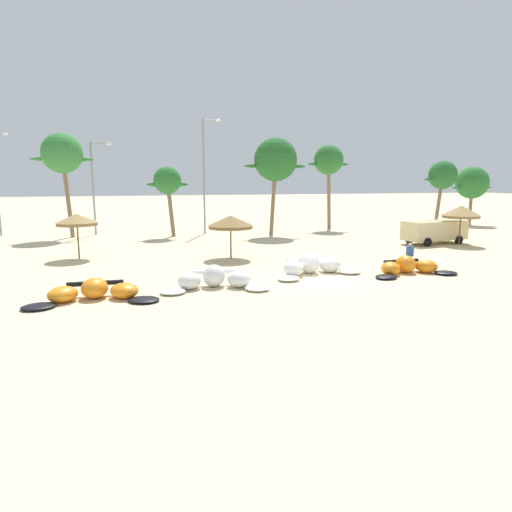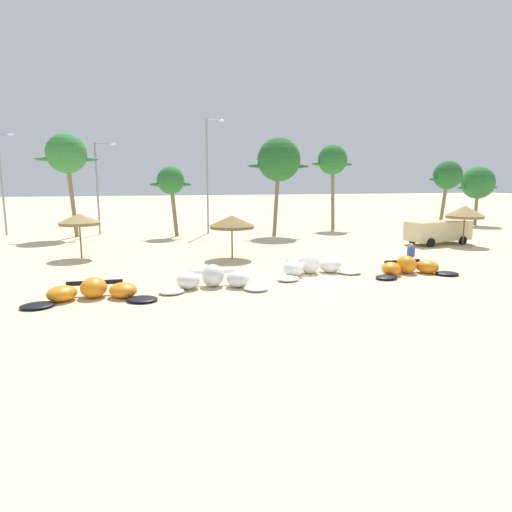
{
  "view_description": "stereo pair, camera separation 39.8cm",
  "coord_description": "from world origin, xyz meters",
  "px_view_note": "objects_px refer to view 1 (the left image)",
  "views": [
    {
      "loc": [
        -9.46,
        -21.11,
        5.11
      ],
      "look_at": [
        -2.82,
        2.0,
        1.0
      ],
      "focal_mm": 31.32,
      "sensor_mm": 36.0,
      "label": 1
    },
    {
      "loc": [
        -9.08,
        -21.22,
        5.11
      ],
      "look_at": [
        -2.82,
        2.0,
        1.0
      ],
      "focal_mm": 31.32,
      "sensor_mm": 36.0,
      "label": 2
    }
  ],
  "objects_px": {
    "kite_left": "(214,280)",
    "lamppost_east_center": "(205,171)",
    "palm_center_left": "(276,160)",
    "palm_center_right": "(329,161)",
    "person_by_umbrellas": "(410,257)",
    "beach_umbrella_middle": "(231,222)",
    "beach_umbrella_near_palms": "(461,212)",
    "kite_center": "(408,267)",
    "palm_left": "(62,154)",
    "beach_umbrella_near_van": "(77,220)",
    "kite_left_of_center": "(312,266)",
    "palm_left_of_gap": "(168,182)",
    "palm_right": "(472,183)",
    "palm_right_of_gap": "(443,176)",
    "parked_van": "(433,230)",
    "kite_far_left": "(94,292)",
    "lamppost_west_center": "(95,183)"
  },
  "relations": [
    {
      "from": "kite_center",
      "to": "beach_umbrella_near_van",
      "type": "xyz_separation_m",
      "value": [
        -17.93,
        10.13,
        2.19
      ]
    },
    {
      "from": "kite_far_left",
      "to": "lamppost_east_center",
      "type": "bearing_deg",
      "value": 68.92
    },
    {
      "from": "beach_umbrella_near_van",
      "to": "kite_far_left",
      "type": "bearing_deg",
      "value": -81.55
    },
    {
      "from": "kite_left",
      "to": "palm_center_right",
      "type": "distance_m",
      "value": 28.98
    },
    {
      "from": "parked_van",
      "to": "palm_center_right",
      "type": "relative_size",
      "value": 0.64
    },
    {
      "from": "kite_far_left",
      "to": "palm_right",
      "type": "bearing_deg",
      "value": 30.0
    },
    {
      "from": "palm_right_of_gap",
      "to": "kite_left",
      "type": "bearing_deg",
      "value": -145.23
    },
    {
      "from": "kite_center",
      "to": "palm_center_left",
      "type": "xyz_separation_m",
      "value": [
        -1.39,
        19.02,
        6.52
      ]
    },
    {
      "from": "beach_umbrella_middle",
      "to": "beach_umbrella_near_palms",
      "type": "relative_size",
      "value": 0.96
    },
    {
      "from": "kite_far_left",
      "to": "lamppost_east_center",
      "type": "xyz_separation_m",
      "value": [
        8.8,
        22.82,
        5.61
      ]
    },
    {
      "from": "beach_umbrella_middle",
      "to": "beach_umbrella_near_van",
      "type": "bearing_deg",
      "value": 164.56
    },
    {
      "from": "palm_center_left",
      "to": "palm_right",
      "type": "relative_size",
      "value": 1.36
    },
    {
      "from": "beach_umbrella_middle",
      "to": "palm_center_right",
      "type": "distance_m",
      "value": 21.05
    },
    {
      "from": "kite_left_of_center",
      "to": "lamppost_east_center",
      "type": "xyz_separation_m",
      "value": [
        -2.33,
        20.49,
        5.51
      ]
    },
    {
      "from": "kite_left",
      "to": "palm_right",
      "type": "bearing_deg",
      "value": 32.98
    },
    {
      "from": "kite_left",
      "to": "person_by_umbrellas",
      "type": "distance_m",
      "value": 11.44
    },
    {
      "from": "kite_left",
      "to": "palm_left_of_gap",
      "type": "relative_size",
      "value": 0.85
    },
    {
      "from": "parked_van",
      "to": "palm_center_left",
      "type": "bearing_deg",
      "value": 137.67
    },
    {
      "from": "palm_center_left",
      "to": "lamppost_east_center",
      "type": "xyz_separation_m",
      "value": [
        -6.1,
        2.83,
        -0.95
      ]
    },
    {
      "from": "palm_center_right",
      "to": "lamppost_west_center",
      "type": "relative_size",
      "value": 1.02
    },
    {
      "from": "kite_center",
      "to": "lamppost_east_center",
      "type": "bearing_deg",
      "value": 108.91
    },
    {
      "from": "kite_center",
      "to": "palm_right",
      "type": "distance_m",
      "value": 32.14
    },
    {
      "from": "beach_umbrella_near_palms",
      "to": "palm_left",
      "type": "bearing_deg",
      "value": 155.71
    },
    {
      "from": "kite_far_left",
      "to": "palm_right",
      "type": "relative_size",
      "value": 0.87
    },
    {
      "from": "beach_umbrella_middle",
      "to": "parked_van",
      "type": "xyz_separation_m",
      "value": [
        17.24,
        2.15,
        -1.32
      ]
    },
    {
      "from": "beach_umbrella_near_palms",
      "to": "person_by_umbrellas",
      "type": "xyz_separation_m",
      "value": [
        -9.98,
        -7.81,
        -1.83
      ]
    },
    {
      "from": "beach_umbrella_middle",
      "to": "palm_center_right",
      "type": "height_order",
      "value": "palm_center_right"
    },
    {
      "from": "palm_left_of_gap",
      "to": "palm_right_of_gap",
      "type": "distance_m",
      "value": 28.11
    },
    {
      "from": "kite_center",
      "to": "person_by_umbrellas",
      "type": "relative_size",
      "value": 3.21
    },
    {
      "from": "palm_center_left",
      "to": "palm_right_of_gap",
      "type": "height_order",
      "value": "palm_center_left"
    },
    {
      "from": "kite_left_of_center",
      "to": "kite_center",
      "type": "relative_size",
      "value": 1.03
    },
    {
      "from": "beach_umbrella_near_van",
      "to": "palm_left_of_gap",
      "type": "bearing_deg",
      "value": 56.48
    },
    {
      "from": "palm_right_of_gap",
      "to": "beach_umbrella_near_palms",
      "type": "bearing_deg",
      "value": -121.34
    },
    {
      "from": "beach_umbrella_near_van",
      "to": "palm_center_left",
      "type": "bearing_deg",
      "value": 28.26
    },
    {
      "from": "person_by_umbrellas",
      "to": "palm_center_left",
      "type": "distance_m",
      "value": 19.44
    },
    {
      "from": "kite_left",
      "to": "lamppost_east_center",
      "type": "xyz_separation_m",
      "value": [
        3.42,
        22.15,
        5.53
      ]
    },
    {
      "from": "lamppost_west_center",
      "to": "beach_umbrella_middle",
      "type": "bearing_deg",
      "value": -60.37
    },
    {
      "from": "palm_center_left",
      "to": "kite_left_of_center",
      "type": "bearing_deg",
      "value": -102.03
    },
    {
      "from": "palm_center_left",
      "to": "palm_center_right",
      "type": "xyz_separation_m",
      "value": [
        6.99,
        3.56,
        0.15
      ]
    },
    {
      "from": "kite_center",
      "to": "lamppost_east_center",
      "type": "distance_m",
      "value": 23.76
    },
    {
      "from": "kite_far_left",
      "to": "palm_left_of_gap",
      "type": "relative_size",
      "value": 0.91
    },
    {
      "from": "lamppost_east_center",
      "to": "parked_van",
      "type": "bearing_deg",
      "value": -36.7
    },
    {
      "from": "parked_van",
      "to": "lamppost_east_center",
      "type": "relative_size",
      "value": 0.52
    },
    {
      "from": "parked_van",
      "to": "beach_umbrella_near_palms",
      "type": "bearing_deg",
      "value": -37.04
    },
    {
      "from": "kite_left_of_center",
      "to": "palm_left_of_gap",
      "type": "distance_m",
      "value": 20.42
    },
    {
      "from": "kite_center",
      "to": "palm_left",
      "type": "bearing_deg",
      "value": 132.01
    },
    {
      "from": "kite_far_left",
      "to": "lamppost_east_center",
      "type": "relative_size",
      "value": 0.53
    },
    {
      "from": "kite_center",
      "to": "palm_right_of_gap",
      "type": "bearing_deg",
      "value": 48.34
    },
    {
      "from": "person_by_umbrellas",
      "to": "palm_center_right",
      "type": "distance_m",
      "value": 23.36
    },
    {
      "from": "palm_left",
      "to": "lamppost_west_center",
      "type": "relative_size",
      "value": 1.07
    }
  ]
}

